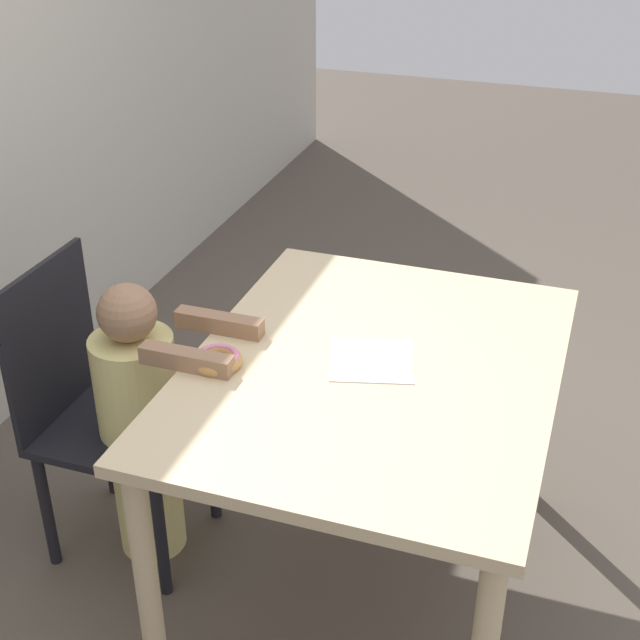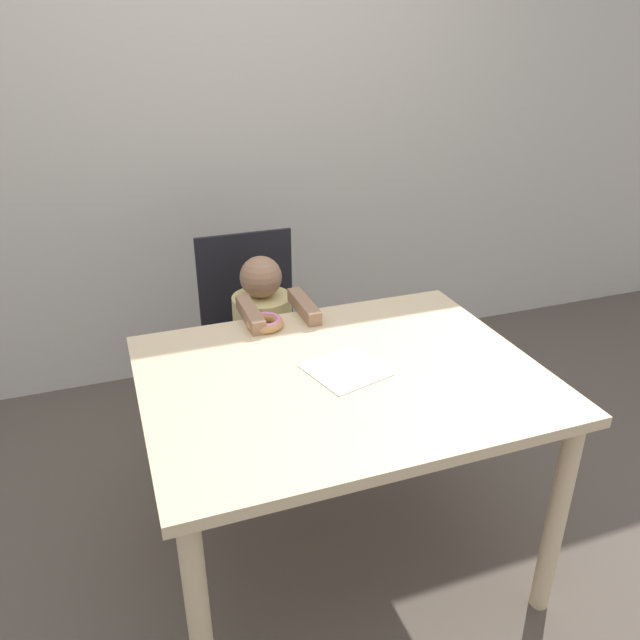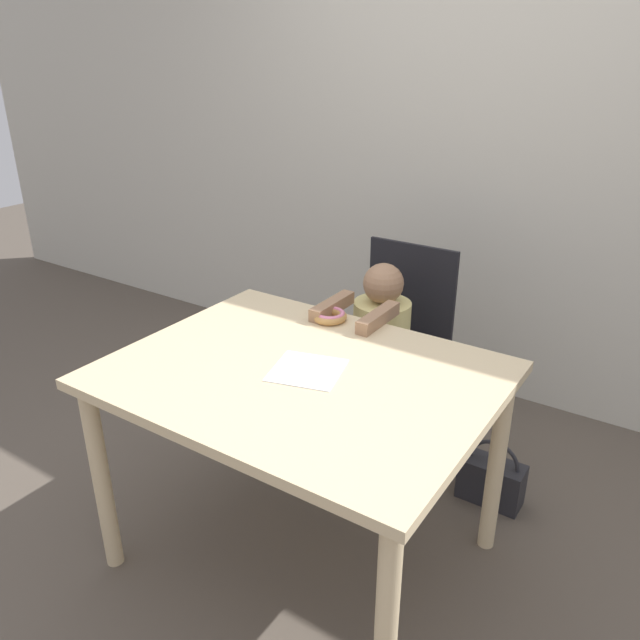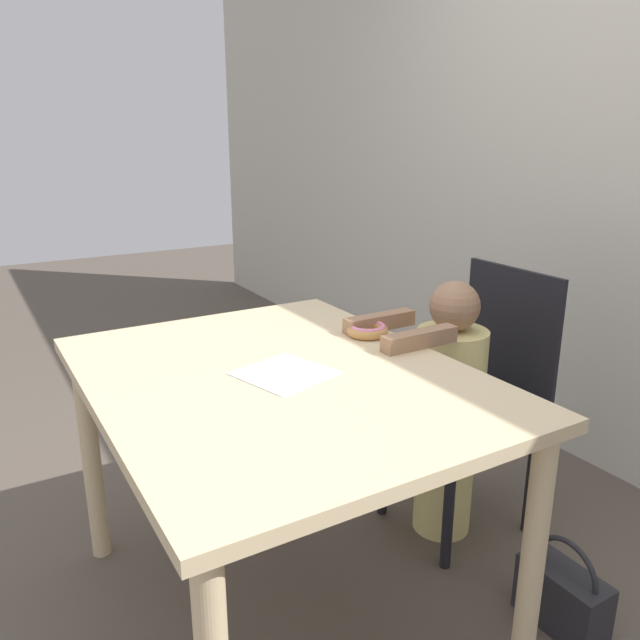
{
  "view_description": "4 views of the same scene",
  "coord_description": "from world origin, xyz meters",
  "px_view_note": "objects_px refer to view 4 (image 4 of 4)",
  "views": [
    {
      "loc": [
        -1.93,
        -0.51,
        2.03
      ],
      "look_at": [
        -0.02,
        0.14,
        0.89
      ],
      "focal_mm": 50.0,
      "sensor_mm": 36.0,
      "label": 1
    },
    {
      "loc": [
        -0.64,
        -1.54,
        1.75
      ],
      "look_at": [
        -0.02,
        0.14,
        0.89
      ],
      "focal_mm": 35.0,
      "sensor_mm": 36.0,
      "label": 2
    },
    {
      "loc": [
        1.03,
        -1.45,
        1.73
      ],
      "look_at": [
        -0.02,
        0.14,
        0.89
      ],
      "focal_mm": 35.0,
      "sensor_mm": 36.0,
      "label": 3
    },
    {
      "loc": [
        1.4,
        -0.7,
        1.39
      ],
      "look_at": [
        -0.02,
        0.14,
        0.89
      ],
      "focal_mm": 35.0,
      "sensor_mm": 36.0,
      "label": 4
    }
  ],
  "objects_px": {
    "child_figure": "(446,410)",
    "donut": "(367,329)",
    "handbag": "(562,596)",
    "chair": "(476,399)"
  },
  "relations": [
    {
      "from": "chair",
      "to": "child_figure",
      "type": "relative_size",
      "value": 1.01
    },
    {
      "from": "child_figure",
      "to": "handbag",
      "type": "bearing_deg",
      "value": -1.63
    },
    {
      "from": "donut",
      "to": "handbag",
      "type": "distance_m",
      "value": 0.96
    },
    {
      "from": "handbag",
      "to": "child_figure",
      "type": "bearing_deg",
      "value": 178.37
    },
    {
      "from": "chair",
      "to": "handbag",
      "type": "xyz_separation_m",
      "value": [
        0.55,
        -0.15,
        -0.38
      ]
    },
    {
      "from": "handbag",
      "to": "chair",
      "type": "bearing_deg",
      "value": 164.19
    },
    {
      "from": "child_figure",
      "to": "donut",
      "type": "bearing_deg",
      "value": -102.97
    },
    {
      "from": "child_figure",
      "to": "handbag",
      "type": "xyz_separation_m",
      "value": [
        0.55,
        -0.02,
        -0.36
      ]
    },
    {
      "from": "child_figure",
      "to": "donut",
      "type": "distance_m",
      "value": 0.44
    },
    {
      "from": "donut",
      "to": "handbag",
      "type": "relative_size",
      "value": 0.45
    }
  ]
}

